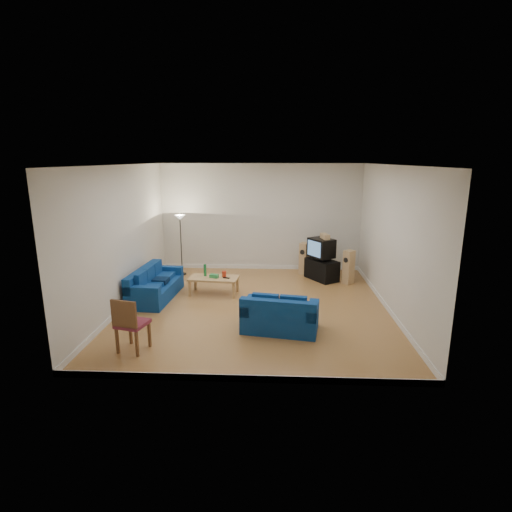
{
  "coord_description": "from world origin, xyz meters",
  "views": [
    {
      "loc": [
        0.44,
        -8.7,
        3.33
      ],
      "look_at": [
        0.0,
        0.4,
        1.1
      ],
      "focal_mm": 28.0,
      "sensor_mm": 36.0,
      "label": 1
    }
  ],
  "objects_px": {
    "tv_stand": "(322,270)",
    "television": "(321,248)",
    "sofa_three_seat": "(154,287)",
    "sofa_loveseat": "(280,318)",
    "coffee_table": "(214,279)"
  },
  "relations": [
    {
      "from": "coffee_table",
      "to": "sofa_three_seat",
      "type": "bearing_deg",
      "value": -165.77
    },
    {
      "from": "sofa_three_seat",
      "to": "coffee_table",
      "type": "xyz_separation_m",
      "value": [
        1.42,
        0.36,
        0.11
      ]
    },
    {
      "from": "sofa_loveseat",
      "to": "television",
      "type": "relative_size",
      "value": 1.9
    },
    {
      "from": "tv_stand",
      "to": "television",
      "type": "bearing_deg",
      "value": -89.04
    },
    {
      "from": "television",
      "to": "sofa_loveseat",
      "type": "bearing_deg",
      "value": -51.72
    },
    {
      "from": "television",
      "to": "sofa_three_seat",
      "type": "bearing_deg",
      "value": -101.09
    },
    {
      "from": "sofa_three_seat",
      "to": "television",
      "type": "relative_size",
      "value": 2.35
    },
    {
      "from": "sofa_three_seat",
      "to": "television",
      "type": "xyz_separation_m",
      "value": [
        4.23,
        1.72,
        0.65
      ]
    },
    {
      "from": "sofa_loveseat",
      "to": "tv_stand",
      "type": "distance_m",
      "value": 3.74
    },
    {
      "from": "sofa_loveseat",
      "to": "tv_stand",
      "type": "relative_size",
      "value": 1.69
    },
    {
      "from": "sofa_loveseat",
      "to": "coffee_table",
      "type": "height_order",
      "value": "sofa_loveseat"
    },
    {
      "from": "sofa_three_seat",
      "to": "television",
      "type": "bearing_deg",
      "value": 115.83
    },
    {
      "from": "sofa_three_seat",
      "to": "television",
      "type": "height_order",
      "value": "television"
    },
    {
      "from": "tv_stand",
      "to": "television",
      "type": "height_order",
      "value": "television"
    },
    {
      "from": "television",
      "to": "tv_stand",
      "type": "bearing_deg",
      "value": 91.26
    }
  ]
}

